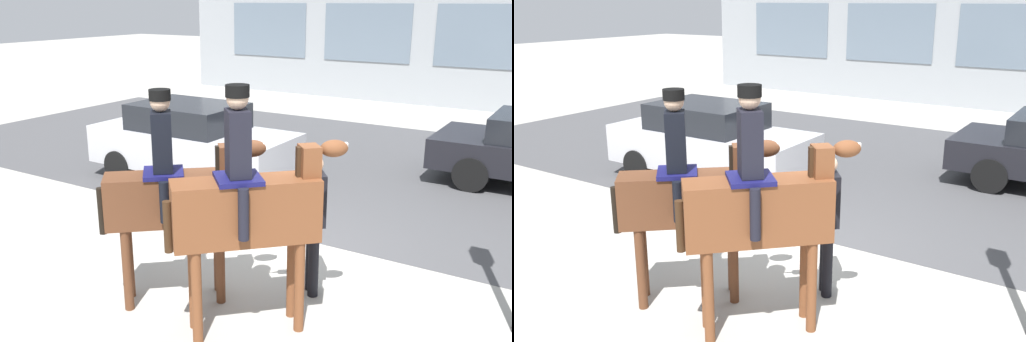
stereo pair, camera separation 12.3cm
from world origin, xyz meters
The scene contains 6 objects.
ground_plane centered at (0.00, 0.00, 0.00)m, with size 80.00×80.00×0.00m, color #9E9B93.
road_surface centered at (0.00, 4.75, 0.00)m, with size 22.69×8.50×0.01m.
mounted_horse_lead centered at (-0.51, -1.87, 1.35)m, with size 1.61×1.45×2.55m.
mounted_horse_companion centered at (0.57, -1.96, 1.44)m, with size 1.55×1.53×2.69m.
pedestrian_bystander centered at (0.78, -0.89, 1.04)m, with size 0.68×0.82×1.76m.
street_car_near_lane centered at (-3.26, 1.96, 0.80)m, with size 4.08×1.79×1.55m.
Camera 2 is at (3.66, -6.55, 3.48)m, focal length 40.00 mm.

